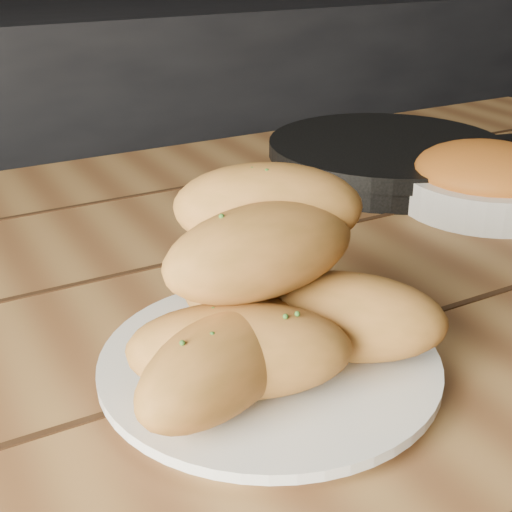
{
  "coord_description": "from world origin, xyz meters",
  "views": [
    {
      "loc": [
        -0.94,
        0.12,
        1.05
      ],
      "look_at": [
        -0.72,
        0.52,
        0.84
      ],
      "focal_mm": 50.0,
      "sensor_mm": 36.0,
      "label": 1
    }
  ],
  "objects_px": {
    "skillet": "(388,157)",
    "plate": "(269,366)",
    "table": "(336,357)",
    "bowl": "(486,180)",
    "bread_rolls": "(262,296)"
  },
  "relations": [
    {
      "from": "table",
      "to": "plate",
      "type": "xyz_separation_m",
      "value": [
        -0.14,
        -0.11,
        0.1
      ]
    },
    {
      "from": "skillet",
      "to": "bowl",
      "type": "height_order",
      "value": "bowl"
    },
    {
      "from": "bread_rolls",
      "to": "skillet",
      "type": "xyz_separation_m",
      "value": [
        0.38,
        0.34,
        -0.05
      ]
    },
    {
      "from": "skillet",
      "to": "plate",
      "type": "bearing_deg",
      "value": -138.15
    },
    {
      "from": "bread_rolls",
      "to": "skillet",
      "type": "height_order",
      "value": "bread_rolls"
    },
    {
      "from": "bread_rolls",
      "to": "table",
      "type": "bearing_deg",
      "value": 37.56
    },
    {
      "from": "table",
      "to": "bread_rolls",
      "type": "distance_m",
      "value": 0.25
    },
    {
      "from": "bowl",
      "to": "skillet",
      "type": "bearing_deg",
      "value": 98.56
    },
    {
      "from": "bread_rolls",
      "to": "bowl",
      "type": "bearing_deg",
      "value": 24.58
    },
    {
      "from": "plate",
      "to": "bread_rolls",
      "type": "relative_size",
      "value": 0.96
    },
    {
      "from": "table",
      "to": "bowl",
      "type": "bearing_deg",
      "value": 15.15
    },
    {
      "from": "table",
      "to": "skillet",
      "type": "distance_m",
      "value": 0.34
    },
    {
      "from": "table",
      "to": "skillet",
      "type": "bearing_deg",
      "value": 43.79
    },
    {
      "from": "table",
      "to": "plate",
      "type": "relative_size",
      "value": 5.97
    },
    {
      "from": "plate",
      "to": "bowl",
      "type": "bearing_deg",
      "value": 24.74
    }
  ]
}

